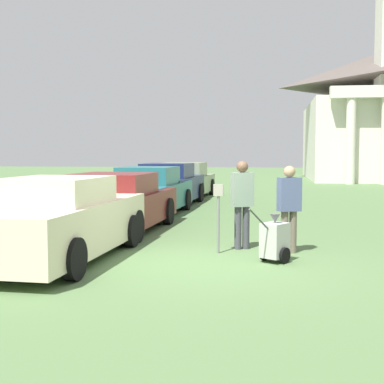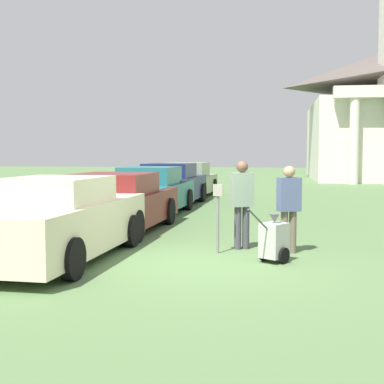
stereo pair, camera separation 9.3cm
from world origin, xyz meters
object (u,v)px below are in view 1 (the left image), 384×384
object	(u,v)px
parking_meter	(218,205)
church	(381,108)
equipment_cart	(275,240)
parked_car_cream	(60,221)
parked_car_sage	(184,181)
parked_car_maroon	(116,204)
person_worker	(242,199)
parked_car_navy	(168,186)
parked_car_teal	(150,192)
person_supervisor	(289,204)

from	to	relation	value
parking_meter	church	world-z (taller)	church
parking_meter	equipment_cart	xyz separation A→B (m)	(1.05, -0.68, -0.53)
parking_meter	equipment_cart	size ratio (longest dim) A/B	1.31
parked_car_cream	parked_car_sage	world-z (taller)	parked_car_sage
parked_car_maroon	parked_car_sage	size ratio (longest dim) A/B	1.03
parking_meter	person_worker	xyz separation A→B (m)	(0.42, 0.50, 0.08)
parked_car_navy	church	bearing A→B (deg)	63.63
parked_car_teal	equipment_cart	bearing A→B (deg)	-58.51
parked_car_sage	equipment_cart	size ratio (longest dim) A/B	4.80
parked_car_teal	parking_meter	size ratio (longest dim) A/B	3.59
parked_car_sage	parking_meter	bearing A→B (deg)	-75.69
parked_car_maroon	parked_car_teal	size ratio (longest dim) A/B	1.05
parked_car_maroon	parked_car_sage	bearing A→B (deg)	92.08
person_worker	church	world-z (taller)	church
parked_car_cream	parking_meter	size ratio (longest dim) A/B	3.63
parked_car_cream	person_supervisor	world-z (taller)	person_supervisor
parked_car_teal	parking_meter	world-z (taller)	parked_car_teal
parked_car_cream	parked_car_teal	xyz separation A→B (m)	(-0.00, 7.05, -0.01)
parked_car_navy	parked_car_sage	bearing A→B (deg)	92.09
parked_car_sage	parked_car_teal	bearing A→B (deg)	-87.92
parked_car_teal	parking_meter	distance (m)	6.59
parked_car_sage	parking_meter	distance (m)	12.81
parked_car_navy	church	world-z (taller)	church
person_worker	church	bearing A→B (deg)	-131.68
parked_car_cream	parked_car_sage	distance (m)	13.56
parked_car_cream	parked_car_maroon	size ratio (longest dim) A/B	0.97
parked_car_cream	parked_car_maroon	world-z (taller)	parked_car_cream
parked_car_maroon	parked_car_navy	xyz separation A→B (m)	(0.00, 6.62, 0.04)
parked_car_maroon	parked_car_navy	bearing A→B (deg)	92.08
parked_car_sage	church	bearing A→B (deg)	59.01
parked_car_maroon	equipment_cart	world-z (taller)	parked_car_maroon
parked_car_sage	parked_car_navy	bearing A→B (deg)	-87.91
parking_meter	parked_car_cream	bearing A→B (deg)	-158.96
equipment_cart	parked_car_teal	bearing A→B (deg)	152.93
parking_meter	person_worker	bearing A→B (deg)	50.14
person_supervisor	parked_car_maroon	bearing A→B (deg)	-50.83
parked_car_maroon	parking_meter	distance (m)	3.61
parking_meter	parked_car_maroon	bearing A→B (deg)	138.83
parked_car_teal	parked_car_maroon	bearing A→B (deg)	-87.92
parked_car_cream	parked_car_maroon	distance (m)	3.42
equipment_cart	parking_meter	bearing A→B (deg)	-179.36
parked_car_maroon	person_worker	distance (m)	3.66
person_supervisor	person_worker	bearing A→B (deg)	-40.98
parked_car_navy	parking_meter	bearing A→B (deg)	-71.13
parked_car_cream	parked_car_navy	distance (m)	10.04
parked_car_maroon	parked_car_sage	distance (m)	10.14
parked_car_navy	equipment_cart	world-z (taller)	parked_car_navy
parked_car_navy	person_worker	bearing A→B (deg)	-67.66
parked_car_sage	person_worker	size ratio (longest dim) A/B	2.75
parked_car_cream	person_worker	xyz separation A→B (m)	(3.13, 1.55, 0.30)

